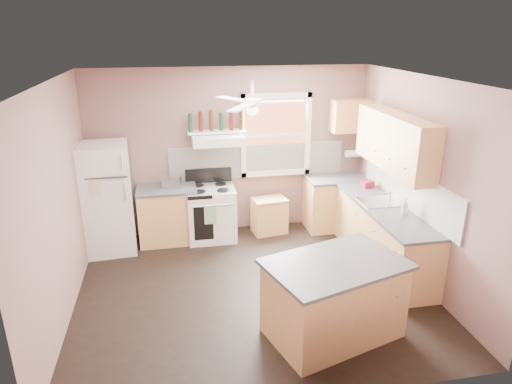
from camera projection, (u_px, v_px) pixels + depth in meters
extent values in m
plane|color=black|center=(253.00, 289.00, 6.03)|extent=(4.50, 4.50, 0.00)
plane|color=white|center=(252.00, 80.00, 5.11)|extent=(4.50, 4.50, 0.00)
cube|color=#7A5853|center=(230.00, 151.00, 7.44)|extent=(4.50, 0.05, 2.70)
cube|color=#7A5853|center=(423.00, 182.00, 5.98)|extent=(0.05, 4.00, 2.70)
cube|color=#7A5853|center=(56.00, 206.00, 5.17)|extent=(0.05, 4.00, 2.70)
cube|color=white|center=(258.00, 161.00, 7.54)|extent=(2.90, 0.03, 0.55)
cube|color=white|center=(407.00, 187.00, 6.30)|extent=(0.03, 2.60, 0.55)
cube|color=brown|center=(276.00, 135.00, 7.45)|extent=(1.00, 0.02, 1.20)
cube|color=white|center=(276.00, 135.00, 7.42)|extent=(1.16, 0.07, 1.36)
cube|color=white|center=(108.00, 199.00, 6.83)|extent=(0.77, 0.75, 1.68)
cube|color=tan|center=(168.00, 216.00, 7.27)|extent=(0.90, 0.60, 0.86)
cube|color=#444446|center=(166.00, 189.00, 7.11)|extent=(0.92, 0.62, 0.04)
cube|color=silver|center=(172.00, 182.00, 7.11)|extent=(0.31, 0.22, 0.18)
cube|color=white|center=(211.00, 213.00, 7.35)|extent=(0.76, 0.65, 0.86)
cube|color=white|center=(217.00, 140.00, 7.05)|extent=(0.78, 0.50, 0.14)
cube|color=white|center=(216.00, 132.00, 7.13)|extent=(0.90, 0.26, 0.03)
cube|color=tan|center=(269.00, 217.00, 7.61)|extent=(0.59, 0.44, 0.55)
cube|color=tan|center=(335.00, 204.00, 7.76)|extent=(1.00, 0.60, 0.86)
cube|color=tan|center=(383.00, 238.00, 6.51)|extent=(0.60, 2.20, 0.86)
cube|color=#444446|center=(337.00, 178.00, 7.61)|extent=(1.02, 0.62, 0.04)
cube|color=#444446|center=(385.00, 208.00, 6.35)|extent=(0.62, 2.22, 0.04)
cube|color=silver|center=(379.00, 202.00, 6.53)|extent=(0.55, 0.45, 0.03)
cylinder|color=silver|center=(390.00, 197.00, 6.54)|extent=(0.03, 0.03, 0.14)
cube|color=tan|center=(395.00, 142.00, 6.26)|extent=(0.33, 1.80, 0.76)
cube|color=tan|center=(350.00, 116.00, 7.42)|extent=(0.60, 0.33, 0.52)
cylinder|color=white|center=(353.00, 154.00, 7.69)|extent=(0.26, 0.12, 0.12)
cube|color=tan|center=(334.00, 300.00, 5.02)|extent=(1.58, 1.24, 0.86)
cube|color=#444446|center=(336.00, 264.00, 4.86)|extent=(1.68, 1.34, 0.04)
cylinder|color=white|center=(252.00, 103.00, 5.20)|extent=(0.20, 0.20, 0.08)
imported|color=silver|center=(405.00, 206.00, 6.06)|extent=(0.13, 0.13, 0.23)
cube|color=#AD0E25|center=(368.00, 184.00, 7.13)|extent=(0.20, 0.16, 0.10)
cylinder|color=#143819|center=(190.00, 123.00, 7.01)|extent=(0.06, 0.06, 0.27)
cylinder|color=#590F0F|center=(201.00, 122.00, 7.03)|extent=(0.06, 0.06, 0.29)
cylinder|color=#3F230F|center=(211.00, 121.00, 7.06)|extent=(0.06, 0.06, 0.31)
cylinder|color=#143819|center=(221.00, 122.00, 7.09)|extent=(0.06, 0.06, 0.27)
cylinder|color=#590F0F|center=(231.00, 121.00, 7.12)|extent=(0.06, 0.06, 0.29)
cylinder|color=#3F230F|center=(242.00, 120.00, 7.14)|extent=(0.06, 0.06, 0.31)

